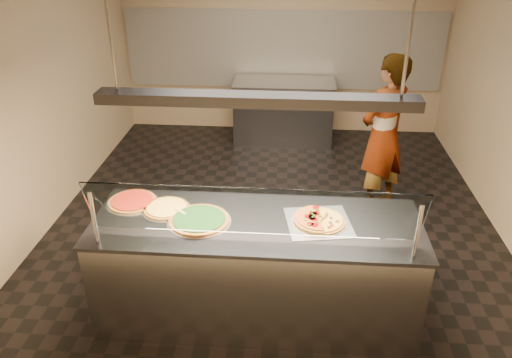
# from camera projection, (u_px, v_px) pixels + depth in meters

# --- Properties ---
(ground) EXTENTS (5.00, 6.00, 0.02)m
(ground) POSITION_uv_depth(u_px,v_px,m) (273.00, 226.00, 5.67)
(ground) COLOR black
(ground) RESTS_ON ground
(wall_back) EXTENTS (5.00, 0.02, 3.00)m
(wall_back) POSITION_uv_depth(u_px,v_px,m) (283.00, 36.00, 7.64)
(wall_back) COLOR #997E63
(wall_back) RESTS_ON ground
(wall_front) EXTENTS (5.00, 0.02, 3.00)m
(wall_front) POSITION_uv_depth(u_px,v_px,m) (247.00, 303.00, 2.31)
(wall_front) COLOR #997E63
(wall_front) RESTS_ON ground
(wall_left) EXTENTS (0.02, 6.00, 3.00)m
(wall_left) POSITION_uv_depth(u_px,v_px,m) (32.00, 92.00, 5.14)
(wall_left) COLOR #997E63
(wall_left) RESTS_ON ground
(tile_band) EXTENTS (4.90, 0.02, 1.20)m
(tile_band) POSITION_uv_depth(u_px,v_px,m) (283.00, 50.00, 7.70)
(tile_band) COLOR silver
(tile_band) RESTS_ON wall_back
(serving_counter) EXTENTS (2.65, 0.94, 0.93)m
(serving_counter) POSITION_uv_depth(u_px,v_px,m) (256.00, 268.00, 4.21)
(serving_counter) COLOR #B7B7BC
(serving_counter) RESTS_ON ground
(sneeze_guard) EXTENTS (2.41, 0.18, 0.54)m
(sneeze_guard) POSITION_uv_depth(u_px,v_px,m) (253.00, 212.00, 3.55)
(sneeze_guard) COLOR #B7B7BC
(sneeze_guard) RESTS_ON serving_counter
(perforated_tray) EXTENTS (0.57, 0.57, 0.01)m
(perforated_tray) POSITION_uv_depth(u_px,v_px,m) (319.00, 222.00, 3.98)
(perforated_tray) COLOR silver
(perforated_tray) RESTS_ON serving_counter
(half_pizza_pepperoni) EXTENTS (0.27, 0.44, 0.05)m
(half_pizza_pepperoni) POSITION_uv_depth(u_px,v_px,m) (307.00, 218.00, 3.97)
(half_pizza_pepperoni) COLOR brown
(half_pizza_pepperoni) RESTS_ON perforated_tray
(half_pizza_sausage) EXTENTS (0.27, 0.44, 0.04)m
(half_pizza_sausage) POSITION_uv_depth(u_px,v_px,m) (331.00, 220.00, 3.96)
(half_pizza_sausage) COLOR brown
(half_pizza_sausage) RESTS_ON perforated_tray
(pizza_spinach) EXTENTS (0.51, 0.51, 0.03)m
(pizza_spinach) POSITION_uv_depth(u_px,v_px,m) (199.00, 220.00, 3.99)
(pizza_spinach) COLOR silver
(pizza_spinach) RESTS_ON serving_counter
(pizza_cheese) EXTENTS (0.41, 0.41, 0.03)m
(pizza_cheese) POSITION_uv_depth(u_px,v_px,m) (167.00, 208.00, 4.16)
(pizza_cheese) COLOR silver
(pizza_cheese) RESTS_ON serving_counter
(pizza_tomato) EXTENTS (0.44, 0.44, 0.03)m
(pizza_tomato) POSITION_uv_depth(u_px,v_px,m) (133.00, 201.00, 4.26)
(pizza_tomato) COLOR silver
(pizza_tomato) RESTS_ON serving_counter
(pizza_spatula) EXTENTS (0.29, 0.17, 0.02)m
(pizza_spatula) POSITION_uv_depth(u_px,v_px,m) (188.00, 211.00, 4.08)
(pizza_spatula) COLOR #B7B7BC
(pizza_spatula) RESTS_ON pizza_spinach
(prep_table) EXTENTS (1.53, 0.74, 0.93)m
(prep_table) POSITION_uv_depth(u_px,v_px,m) (283.00, 111.00, 7.70)
(prep_table) COLOR #323236
(prep_table) RESTS_ON ground
(worker) EXTENTS (0.80, 0.78, 1.85)m
(worker) POSITION_uv_depth(u_px,v_px,m) (383.00, 135.00, 5.61)
(worker) COLOR #2D2934
(worker) RESTS_ON ground
(heat_lamp_housing) EXTENTS (2.30, 0.18, 0.08)m
(heat_lamp_housing) POSITION_uv_depth(u_px,v_px,m) (257.00, 100.00, 3.52)
(heat_lamp_housing) COLOR #323236
(heat_lamp_housing) RESTS_ON ceiling
(lamp_rod_left) EXTENTS (0.02, 0.02, 1.01)m
(lamp_rod_left) POSITION_uv_depth(u_px,v_px,m) (108.00, 18.00, 3.34)
(lamp_rod_left) COLOR #B7B7BC
(lamp_rod_left) RESTS_ON ceiling
(lamp_rod_right) EXTENTS (0.02, 0.02, 1.01)m
(lamp_rod_right) POSITION_uv_depth(u_px,v_px,m) (412.00, 22.00, 3.20)
(lamp_rod_right) COLOR #B7B7BC
(lamp_rod_right) RESTS_ON ceiling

